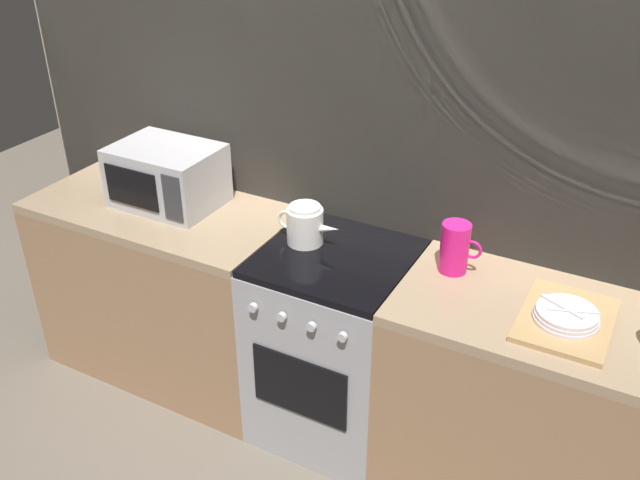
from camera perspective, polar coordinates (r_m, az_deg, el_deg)
The scene contains 9 objects.
ground_plane at distance 3.31m, azimuth 1.12°, elevation -14.70°, with size 8.00×8.00×0.00m, color #6B6054.
back_wall at distance 2.88m, azimuth 4.32°, elevation 6.82°, with size 3.60×0.05×2.40m.
counter_left at distance 3.43m, azimuth -12.32°, elevation -3.97°, with size 1.20×0.60×0.90m.
stove_unit at distance 3.01m, azimuth 1.19°, elevation -8.61°, with size 0.60×0.63×0.90m.
counter_right at distance 2.82m, azimuth 18.16°, elevation -13.57°, with size 1.20×0.60×0.90m.
microwave at distance 3.17m, azimuth -12.47°, elevation 5.20°, with size 0.46×0.35×0.27m.
kettle at distance 2.80m, azimuth -1.22°, elevation 1.27°, with size 0.28×0.15×0.17m.
pitcher at distance 2.65m, azimuth 11.05°, elevation -0.62°, with size 0.16×0.11×0.20m.
dish_pile at distance 2.51m, azimuth 19.60°, elevation -6.06°, with size 0.30×0.40×0.07m.
Camera 1 is at (1.06, -2.10, 2.33)m, focal length 38.89 mm.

